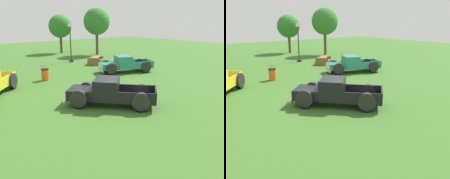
# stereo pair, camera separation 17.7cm
# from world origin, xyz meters

# --- Properties ---
(ground_plane) EXTENTS (80.00, 80.00, 0.00)m
(ground_plane) POSITION_xyz_m (0.00, 0.00, 0.00)
(ground_plane) COLOR #3D6B28
(pickup_truck_foreground) EXTENTS (4.58, 4.80, 1.50)m
(pickup_truck_foreground) POSITION_xyz_m (-0.49, -0.62, 0.72)
(pickup_truck_foreground) COLOR black
(pickup_truck_foreground) RESTS_ON ground_plane
(pickup_truck_behind_right) EXTENTS (5.15, 3.44, 1.49)m
(pickup_truck_behind_right) POSITION_xyz_m (5.88, 5.05, 0.71)
(pickup_truck_behind_right) COLOR #2D8475
(pickup_truck_behind_right) RESTS_ON ground_plane
(lamp_post_far) EXTENTS (0.36, 0.36, 4.31)m
(lamp_post_far) POSITION_xyz_m (5.02, 12.75, 2.26)
(lamp_post_far) COLOR #2D2D33
(lamp_post_far) RESTS_ON ground_plane
(picnic_table) EXTENTS (2.33, 2.31, 0.78)m
(picnic_table) POSITION_xyz_m (6.37, 9.90, 0.49)
(picnic_table) COLOR olive
(picnic_table) RESTS_ON ground_plane
(trash_can) EXTENTS (0.59, 0.59, 0.95)m
(trash_can) POSITION_xyz_m (-0.79, 6.70, 0.48)
(trash_can) COLOR orange
(trash_can) RESTS_ON ground_plane
(oak_tree_west) EXTENTS (3.19, 3.19, 5.33)m
(oak_tree_west) POSITION_xyz_m (7.78, 20.38, 3.71)
(oak_tree_west) COLOR brown
(oak_tree_west) RESTS_ON ground_plane
(oak_tree_center) EXTENTS (3.50, 3.50, 6.14)m
(oak_tree_center) POSITION_xyz_m (10.71, 15.60, 4.37)
(oak_tree_center) COLOR brown
(oak_tree_center) RESTS_ON ground_plane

